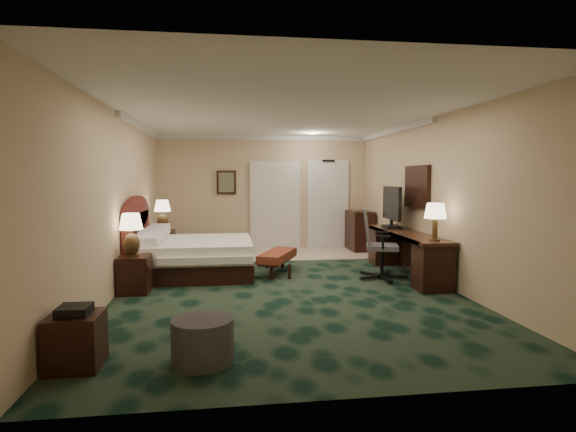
{
  "coord_description": "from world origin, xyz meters",
  "views": [
    {
      "loc": [
        -0.87,
        -6.99,
        1.71
      ],
      "look_at": [
        0.15,
        0.6,
        1.05
      ],
      "focal_mm": 28.0,
      "sensor_mm": 36.0,
      "label": 1
    }
  ],
  "objects": [
    {
      "name": "floor",
      "position": [
        0.0,
        0.0,
        0.0
      ],
      "size": [
        5.0,
        7.5,
        0.0
      ],
      "primitive_type": "cube",
      "color": "black",
      "rests_on": "ground"
    },
    {
      "name": "ceiling",
      "position": [
        0.0,
        0.0,
        2.7
      ],
      "size": [
        5.0,
        7.5,
        0.0
      ],
      "primitive_type": "cube",
      "color": "white",
      "rests_on": "wall_back"
    },
    {
      "name": "wall_back",
      "position": [
        0.0,
        3.75,
        1.35
      ],
      "size": [
        5.0,
        0.0,
        2.7
      ],
      "primitive_type": "cube",
      "color": "#D1B48A",
      "rests_on": "ground"
    },
    {
      "name": "wall_front",
      "position": [
        0.0,
        -3.75,
        1.35
      ],
      "size": [
        5.0,
        0.0,
        2.7
      ],
      "primitive_type": "cube",
      "color": "#D1B48A",
      "rests_on": "ground"
    },
    {
      "name": "wall_left",
      "position": [
        -2.5,
        0.0,
        1.35
      ],
      "size": [
        0.0,
        7.5,
        2.7
      ],
      "primitive_type": "cube",
      "color": "#D1B48A",
      "rests_on": "ground"
    },
    {
      "name": "wall_right",
      "position": [
        2.5,
        0.0,
        1.35
      ],
      "size": [
        0.0,
        7.5,
        2.7
      ],
      "primitive_type": "cube",
      "color": "#D1B48A",
      "rests_on": "ground"
    },
    {
      "name": "crown_molding",
      "position": [
        0.0,
        0.0,
        2.65
      ],
      "size": [
        5.0,
        7.5,
        0.1
      ],
      "primitive_type": null,
      "color": "silver",
      "rests_on": "wall_back"
    },
    {
      "name": "tile_patch",
      "position": [
        0.9,
        2.9,
        0.01
      ],
      "size": [
        3.2,
        1.7,
        0.01
      ],
      "primitive_type": "cube",
      "color": "beige",
      "rests_on": "ground"
    },
    {
      "name": "headboard",
      "position": [
        -2.44,
        1.0,
        0.7
      ],
      "size": [
        0.12,
        2.0,
        1.4
      ],
      "primitive_type": null,
      "color": "#431510",
      "rests_on": "ground"
    },
    {
      "name": "entry_door",
      "position": [
        1.55,
        3.72,
        1.05
      ],
      "size": [
        1.02,
        0.06,
        2.18
      ],
      "primitive_type": "cube",
      "color": "silver",
      "rests_on": "ground"
    },
    {
      "name": "closet_doors",
      "position": [
        0.25,
        3.71,
        1.05
      ],
      "size": [
        1.2,
        0.06,
        2.1
      ],
      "primitive_type": "cube",
      "color": "silver",
      "rests_on": "ground"
    },
    {
      "name": "wall_art",
      "position": [
        -0.9,
        3.71,
        1.6
      ],
      "size": [
        0.45,
        0.06,
        0.55
      ],
      "primitive_type": "cube",
      "color": "#486050",
      "rests_on": "wall_back"
    },
    {
      "name": "wall_mirror",
      "position": [
        2.46,
        0.6,
        1.55
      ],
      "size": [
        0.05,
        0.95,
        0.75
      ],
      "primitive_type": "cube",
      "color": "white",
      "rests_on": "wall_right"
    },
    {
      "name": "bed",
      "position": [
        -1.43,
        0.99,
        0.31
      ],
      "size": [
        1.94,
        1.8,
        0.61
      ],
      "primitive_type": "cube",
      "color": "white",
      "rests_on": "ground"
    },
    {
      "name": "nightstand_near",
      "position": [
        -2.26,
        -0.17,
        0.28
      ],
      "size": [
        0.44,
        0.5,
        0.55
      ],
      "primitive_type": "cube",
      "color": "black",
      "rests_on": "ground"
    },
    {
      "name": "nightstand_far",
      "position": [
        -2.23,
        2.31,
        0.32
      ],
      "size": [
        0.51,
        0.58,
        0.64
      ],
      "primitive_type": "cube",
      "color": "black",
      "rests_on": "ground"
    },
    {
      "name": "lamp_near",
      "position": [
        -2.28,
        -0.2,
        0.87
      ],
      "size": [
        0.42,
        0.42,
        0.64
      ],
      "primitive_type": null,
      "rotation": [
        0.0,
        0.0,
        0.28
      ],
      "color": "black",
      "rests_on": "nightstand_near"
    },
    {
      "name": "lamp_far",
      "position": [
        -2.19,
        2.36,
        0.95
      ],
      "size": [
        0.34,
        0.34,
        0.62
      ],
      "primitive_type": null,
      "rotation": [
        0.0,
        0.0,
        0.04
      ],
      "color": "black",
      "rests_on": "nightstand_far"
    },
    {
      "name": "bed_bench",
      "position": [
        -0.0,
        0.89,
        0.2
      ],
      "size": [
        0.84,
        1.22,
        0.39
      ],
      "primitive_type": "cube",
      "rotation": [
        0.0,
        0.0,
        -0.42
      ],
      "color": "brown",
      "rests_on": "ground"
    },
    {
      "name": "ottoman",
      "position": [
        -1.12,
        -2.89,
        0.21
      ],
      "size": [
        0.58,
        0.58,
        0.41
      ],
      "primitive_type": "cylinder",
      "rotation": [
        0.0,
        0.0,
        0.01
      ],
      "color": "#303032",
      "rests_on": "ground"
    },
    {
      "name": "side_table",
      "position": [
        -2.24,
        -2.85,
        0.24
      ],
      "size": [
        0.45,
        0.45,
        0.49
      ],
      "primitive_type": "cube",
      "color": "black",
      "rests_on": "ground"
    },
    {
      "name": "desk",
      "position": [
        2.2,
        0.42,
        0.38
      ],
      "size": [
        0.57,
        2.63,
        0.76
      ],
      "primitive_type": "cube",
      "color": "black",
      "rests_on": "ground"
    },
    {
      "name": "tv",
      "position": [
        2.2,
        1.13,
        1.15
      ],
      "size": [
        0.16,
        1.01,
        0.79
      ],
      "primitive_type": "cube",
      "rotation": [
        0.0,
        0.0,
        -0.07
      ],
      "color": "black",
      "rests_on": "desk"
    },
    {
      "name": "desk_lamp",
      "position": [
        2.22,
        -0.64,
        1.05
      ],
      "size": [
        0.34,
        0.34,
        0.58
      ],
      "primitive_type": null,
      "rotation": [
        0.0,
        0.0,
        0.04
      ],
      "color": "black",
      "rests_on": "desk"
    },
    {
      "name": "desk_chair",
      "position": [
        1.7,
        0.23,
        0.6
      ],
      "size": [
        0.86,
        0.83,
        1.19
      ],
      "primitive_type": null,
      "rotation": [
        0.0,
        0.0,
        -0.3
      ],
      "color": "#444549",
      "rests_on": "ground"
    },
    {
      "name": "minibar",
      "position": [
        2.21,
        3.2,
        0.46
      ],
      "size": [
        0.49,
        0.88,
        0.93
      ],
      "primitive_type": "cube",
      "color": "black",
      "rests_on": "ground"
    }
  ]
}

